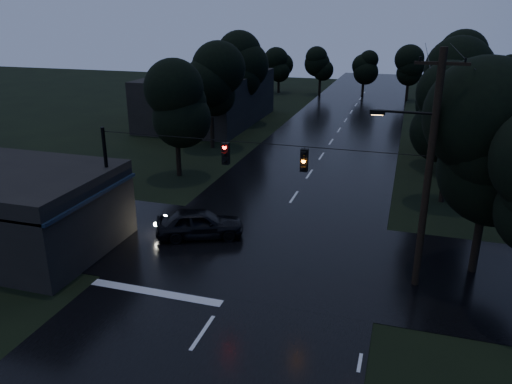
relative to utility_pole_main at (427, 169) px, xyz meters
The scene contains 16 objects.
main_road 21.06m from the utility_pole_main, 111.30° to the left, with size 12.00×120.00×0.02m, color black.
cross_street 9.14m from the utility_pole_main, behind, with size 60.00×9.00×0.02m, color black.
building_far_right 24.12m from the utility_pole_main, 74.01° to the left, with size 10.00×14.00×4.40m, color black.
building_far_left 36.15m from the utility_pole_main, 126.44° to the left, with size 10.00×16.00×5.00m, color black.
utility_pole_main is the anchor object (origin of this frame).
utility_pole_far 17.08m from the utility_pole_main, 87.00° to the left, with size 2.00×0.30×7.50m.
anchor_pole_left 15.08m from the utility_pole_main, behind, with size 0.18×0.18×6.00m, color black.
span_signals 6.85m from the utility_pole_main, behind, with size 15.00×0.37×1.12m.
tree_corner_near 3.35m from the utility_pole_main, 37.67° to the left, with size 4.48×4.48×9.44m.
tree_left_a 19.76m from the utility_pole_main, 146.16° to the left, with size 3.92×3.92×8.26m.
tree_left_b 25.50m from the utility_pole_main, 131.84° to the left, with size 4.20×4.20×8.85m.
tree_left_c 33.94m from the utility_pole_main, 121.27° to the left, with size 4.48×4.48×9.44m.
tree_right_a 11.12m from the utility_pole_main, 81.77° to the left, with size 4.20×4.20×8.85m.
tree_right_b 19.14m from the utility_pole_main, 83.42° to the left, with size 4.48×4.48×9.44m.
tree_right_c 29.16m from the utility_pole_main, 84.50° to the left, with size 4.76×4.76×10.03m.
car 11.82m from the utility_pole_main, behind, with size 1.83×4.54×1.55m, color black.
Camera 1 is at (6.49, -9.31, 11.24)m, focal length 35.00 mm.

